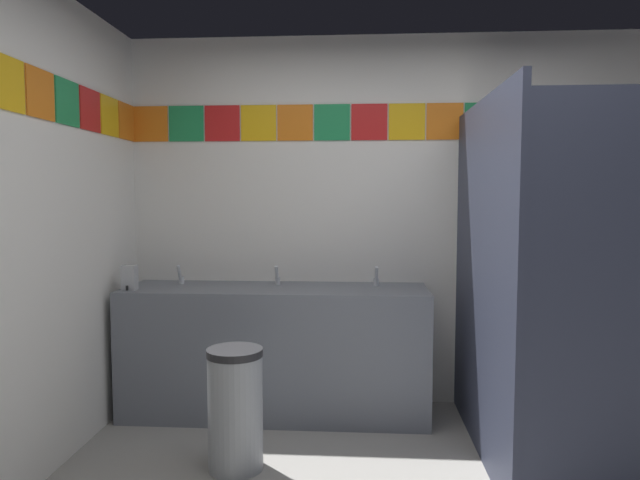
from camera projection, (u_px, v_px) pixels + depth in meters
wall_back at (387, 221)px, 3.98m from camera, size 3.60×0.09×2.56m
vanity_counter at (276, 349)px, 3.77m from camera, size 2.01×0.56×0.85m
faucet_left at (181, 277)px, 3.87m from camera, size 0.04×0.10×0.14m
faucet_center at (277, 278)px, 3.83m from camera, size 0.04×0.10×0.14m
faucet_right at (376, 279)px, 3.78m from camera, size 0.04×0.10×0.14m
soap_dispenser at (130, 278)px, 3.64m from camera, size 0.09×0.09×0.16m
stall_divider at (525, 285)px, 2.91m from camera, size 0.92×1.50×2.00m
toilet at (560, 384)px, 3.46m from camera, size 0.39×0.49×0.74m
trash_bin at (235, 409)px, 3.00m from camera, size 0.30×0.30×0.65m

